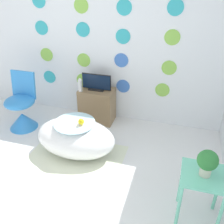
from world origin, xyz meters
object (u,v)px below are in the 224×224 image
(bathtub, at_px, (76,138))
(chair, at_px, (22,111))
(potted_plant_left, at_px, (207,162))
(vase, at_px, (80,85))
(tv, at_px, (96,83))

(bathtub, relative_size, chair, 1.22)
(bathtub, distance_m, potted_plant_left, 1.71)
(bathtub, bearing_deg, vase, 106.86)
(vase, bearing_deg, potted_plant_left, -37.88)
(bathtub, distance_m, vase, 0.87)
(vase, xyz_separation_m, potted_plant_left, (1.75, -1.36, 0.10))
(tv, bearing_deg, potted_plant_left, -43.95)
(vase, relative_size, potted_plant_left, 0.78)
(potted_plant_left, bearing_deg, tv, 136.05)
(bathtub, xyz_separation_m, chair, (-1.03, 0.37, 0.03))
(bathtub, xyz_separation_m, vase, (-0.23, 0.75, 0.38))
(tv, relative_size, vase, 2.24)
(potted_plant_left, bearing_deg, vase, 142.12)
(bathtub, distance_m, tv, 0.96)
(bathtub, height_order, vase, vase)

